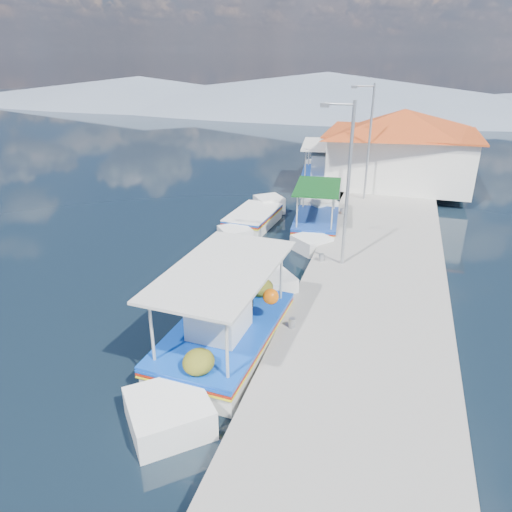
% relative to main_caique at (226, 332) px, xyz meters
% --- Properties ---
extents(ground, '(160.00, 160.00, 0.00)m').
position_rel_main_caique_xyz_m(ground, '(-2.07, 3.95, -0.57)').
color(ground, black).
rests_on(ground, ground).
extents(quay, '(5.00, 44.00, 0.50)m').
position_rel_main_caique_xyz_m(quay, '(3.83, 9.95, -0.32)').
color(quay, gray).
rests_on(quay, ground).
extents(bollards, '(0.20, 17.20, 0.30)m').
position_rel_main_caique_xyz_m(bollards, '(1.73, 9.20, 0.08)').
color(bollards, '#A5A8AD').
rests_on(bollards, quay).
extents(main_caique, '(2.91, 8.99, 2.96)m').
position_rel_main_caique_xyz_m(main_caique, '(0.00, 0.00, 0.00)').
color(main_caique, white).
rests_on(main_caique, ground).
extents(caique_green_canopy, '(2.44, 6.65, 2.50)m').
position_rel_main_caique_xyz_m(caique_green_canopy, '(0.71, 10.45, -0.20)').
color(caique_green_canopy, white).
rests_on(caique_green_canopy, ground).
extents(caique_blue_hull, '(2.16, 6.37, 1.14)m').
position_rel_main_caique_xyz_m(caique_blue_hull, '(-2.40, 10.31, -0.26)').
color(caique_blue_hull, white).
rests_on(caique_blue_hull, ground).
extents(caique_far, '(3.22, 8.37, 2.96)m').
position_rel_main_caique_xyz_m(caique_far, '(-0.49, 18.84, -0.02)').
color(caique_far, white).
rests_on(caique_far, ground).
extents(harbor_building, '(10.49, 10.49, 4.40)m').
position_rel_main_caique_xyz_m(harbor_building, '(4.12, 18.95, 2.21)').
color(harbor_building, silver).
rests_on(harbor_building, quay).
extents(lamp_post_near, '(1.21, 0.14, 6.00)m').
position_rel_main_caique_xyz_m(lamp_post_near, '(2.44, 5.95, 3.28)').
color(lamp_post_near, '#A5A8AD').
rests_on(lamp_post_near, quay).
extents(lamp_post_far, '(1.21, 0.14, 6.00)m').
position_rel_main_caique_xyz_m(lamp_post_far, '(2.44, 14.95, 3.28)').
color(lamp_post_far, '#A5A8AD').
rests_on(lamp_post_far, quay).
extents(mountain_ridge, '(171.40, 96.00, 5.50)m').
position_rel_main_caique_xyz_m(mountain_ridge, '(4.47, 59.95, 1.47)').
color(mountain_ridge, slate).
rests_on(mountain_ridge, ground).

